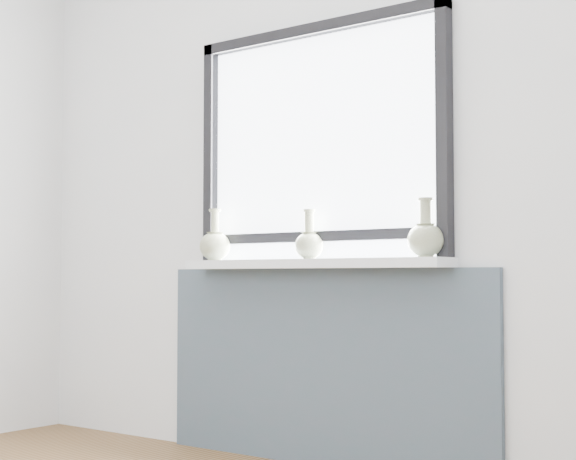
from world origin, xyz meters
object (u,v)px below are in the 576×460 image
Objects in this scene: vase_a at (215,244)px; vase_b at (309,243)px; vase_c at (426,237)px; windowsill at (310,264)px.

vase_a is 1.11× the size of vase_b.
vase_a reaches higher than vase_c.
vase_b reaches higher than windowsill.
vase_c is at bearing 0.82° from windowsill.
vase_b is at bearing 2.27° from vase_a.
vase_a is 1.10m from vase_c.
vase_c reaches higher than windowsill.
vase_a is at bearing -178.89° from vase_c.
windowsill is at bearing 1.40° from vase_a.
windowsill is 0.55m from vase_a.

